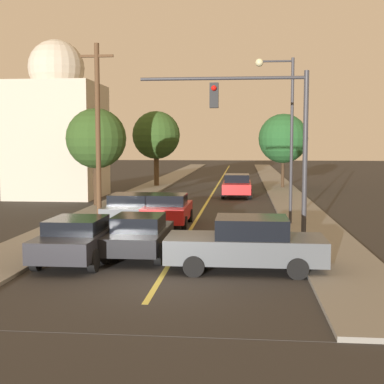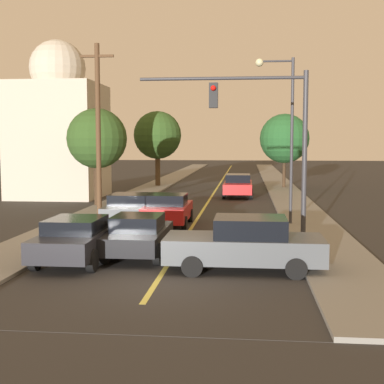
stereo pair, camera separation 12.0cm
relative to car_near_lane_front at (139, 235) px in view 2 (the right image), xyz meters
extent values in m
plane|color=#2D2B28|center=(1.15, -3.28, -0.74)|extent=(200.00, 200.00, 0.00)
cube|color=#2D2B28|center=(1.15, 32.72, -0.74)|extent=(8.23, 80.00, 0.01)
cube|color=#D1C14C|center=(1.15, 32.72, -0.73)|extent=(0.16, 76.00, 0.00)
cube|color=gray|center=(-4.21, 32.72, -0.68)|extent=(2.50, 80.00, 0.12)
cube|color=gray|center=(6.52, 32.72, -0.68)|extent=(2.50, 80.00, 0.12)
cube|color=black|center=(0.00, 0.04, -0.11)|extent=(1.77, 4.03, 0.57)
cube|color=black|center=(0.00, -0.12, 0.43)|extent=(1.56, 1.82, 0.50)
cylinder|color=black|center=(-0.84, 1.29, -0.39)|extent=(0.22, 0.70, 0.70)
cylinder|color=black|center=(0.84, 1.29, -0.39)|extent=(0.22, 0.70, 0.70)
cylinder|color=black|center=(-0.84, -1.21, -0.39)|extent=(0.22, 0.70, 0.70)
cylinder|color=black|center=(0.84, -1.21, -0.39)|extent=(0.22, 0.70, 0.70)
cube|color=red|center=(0.00, 6.71, -0.09)|extent=(1.91, 3.96, 0.67)
cube|color=black|center=(0.00, 6.56, 0.49)|extent=(1.68, 1.78, 0.49)
cylinder|color=black|center=(-0.91, 7.94, -0.43)|extent=(0.22, 0.63, 0.63)
cylinder|color=black|center=(0.91, 7.94, -0.43)|extent=(0.22, 0.63, 0.63)
cylinder|color=black|center=(-0.91, 5.49, -0.43)|extent=(0.22, 0.63, 0.63)
cylinder|color=black|center=(0.91, 5.49, -0.43)|extent=(0.22, 0.63, 0.63)
cube|color=black|center=(-1.81, -0.90, -0.07)|extent=(1.85, 4.48, 0.65)
cube|color=black|center=(-1.81, -1.08, 0.47)|extent=(1.63, 2.01, 0.44)
cylinder|color=black|center=(-2.69, 0.49, -0.39)|extent=(0.22, 0.70, 0.70)
cylinder|color=black|center=(-0.93, 0.49, -0.39)|extent=(0.22, 0.70, 0.70)
cylinder|color=black|center=(-2.69, -2.29, -0.39)|extent=(0.22, 0.70, 0.70)
cylinder|color=black|center=(-0.93, -2.29, -0.39)|extent=(0.22, 0.70, 0.70)
cube|color=#474C51|center=(-1.81, 7.11, -0.11)|extent=(2.00, 4.14, 0.62)
cube|color=black|center=(-1.81, 6.94, 0.45)|extent=(1.76, 1.86, 0.49)
cylinder|color=black|center=(-2.76, 8.39, -0.42)|extent=(0.22, 0.64, 0.64)
cylinder|color=black|center=(-0.86, 8.39, -0.42)|extent=(0.22, 0.64, 0.64)
cylinder|color=black|center=(-2.76, 5.82, -0.42)|extent=(0.22, 0.64, 0.64)
cylinder|color=black|center=(-0.86, 5.82, -0.42)|extent=(0.22, 0.64, 0.64)
cube|color=red|center=(3.00, 20.14, -0.05)|extent=(1.93, 5.03, 0.68)
cube|color=black|center=(3.00, 20.34, 0.57)|extent=(1.70, 2.26, 0.55)
cylinder|color=black|center=(3.92, 18.58, -0.38)|extent=(0.22, 0.72, 0.72)
cylinder|color=black|center=(2.09, 18.58, -0.38)|extent=(0.22, 0.72, 0.72)
cylinder|color=black|center=(3.92, 21.70, -0.38)|extent=(0.22, 0.72, 0.72)
cylinder|color=black|center=(2.09, 21.70, -0.38)|extent=(0.22, 0.72, 0.72)
cube|color=#474C51|center=(3.52, -1.60, -0.08)|extent=(4.71, 1.98, 0.72)
cube|color=black|center=(3.71, -1.60, 0.58)|extent=(2.12, 1.74, 0.59)
cylinder|color=black|center=(2.06, -2.54, -0.44)|extent=(0.62, 0.22, 0.62)
cylinder|color=black|center=(2.06, -0.66, -0.44)|extent=(0.62, 0.22, 0.62)
cylinder|color=black|center=(4.98, -2.54, -0.44)|extent=(0.62, 0.22, 0.62)
cylinder|color=black|center=(4.98, -0.66, -0.44)|extent=(0.62, 0.22, 0.62)
cylinder|color=#333338|center=(5.67, 2.26, 2.51)|extent=(0.18, 0.18, 6.27)
cylinder|color=#333338|center=(2.66, 2.26, 5.39)|extent=(6.01, 0.12, 0.12)
cube|color=black|center=(2.36, 2.26, 4.78)|extent=(0.32, 0.28, 0.90)
sphere|color=red|center=(2.36, 2.08, 5.03)|extent=(0.20, 0.20, 0.20)
cylinder|color=#333338|center=(5.62, 7.27, 3.12)|extent=(0.14, 0.14, 7.49)
cylinder|color=#333338|center=(4.86, 7.27, 6.72)|extent=(1.50, 0.09, 0.09)
sphere|color=beige|center=(4.11, 7.27, 6.67)|extent=(0.36, 0.36, 0.36)
cylinder|color=#513823|center=(-3.56, 7.94, 3.58)|extent=(0.24, 0.24, 8.40)
cube|color=#513823|center=(-3.56, 7.94, 7.18)|extent=(1.60, 0.12, 0.12)
cylinder|color=#3D2B1C|center=(-5.17, 13.38, 0.73)|extent=(0.42, 0.42, 2.70)
sphere|color=#2D4C1E|center=(-5.17, 13.38, 3.31)|extent=(3.52, 3.52, 3.52)
cylinder|color=#4C3823|center=(-4.01, 27.98, 0.82)|extent=(0.43, 0.43, 2.90)
sphere|color=#2D4C1E|center=(-4.01, 27.98, 3.70)|extent=(4.08, 4.08, 4.08)
cylinder|color=#3D2B1C|center=(6.69, 27.32, 0.68)|extent=(0.26, 0.26, 2.60)
sphere|color=#235628|center=(6.69, 27.32, 3.40)|extent=(4.06, 4.06, 4.06)
cube|color=#BCB29E|center=(-9.38, 18.73, 3.18)|extent=(5.84, 5.84, 7.85)
sphere|color=#BCB29E|center=(-9.38, 18.73, 8.15)|extent=(3.81, 3.81, 3.81)
camera|label=1|loc=(3.44, -17.41, 3.08)|focal=50.00mm
camera|label=2|loc=(3.56, -17.40, 3.08)|focal=50.00mm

